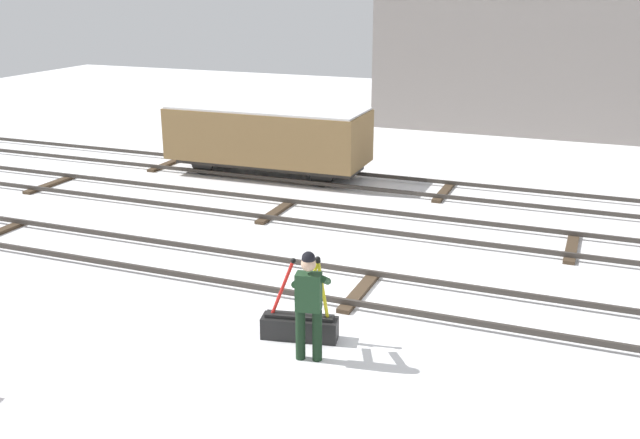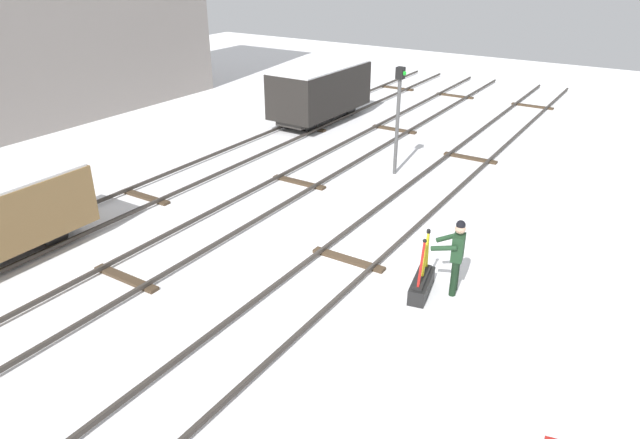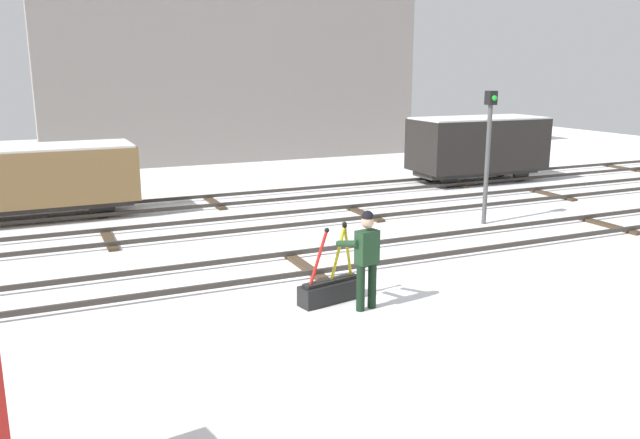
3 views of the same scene
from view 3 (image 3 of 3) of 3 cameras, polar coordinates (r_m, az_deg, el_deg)
ground_plane at (r=13.61m, az=-1.42°, el=-4.30°), size 60.00×60.00×0.00m
track_main_line at (r=13.58m, az=-1.42°, el=-3.86°), size 44.00×1.94×0.18m
track_siding_near at (r=17.10m, az=-6.47°, el=-0.36°), size 44.00×1.94×0.18m
track_siding_far at (r=20.20m, az=-9.34°, el=1.65°), size 44.00×1.94×0.18m
switch_lever_frame at (r=11.61m, az=0.99°, el=-6.15°), size 1.29×0.60×1.44m
rail_worker at (r=11.07m, az=4.10°, el=-3.08°), size 0.64×0.72×1.77m
signal_post at (r=17.63m, az=14.74°, el=6.60°), size 0.24×0.32×3.55m
apartment_building at (r=32.19m, az=-8.67°, el=17.58°), size 17.46×6.74×13.24m
freight_car_far_end at (r=19.38m, az=-24.77°, el=3.41°), size 5.88×2.19×2.05m
freight_car_back_track at (r=24.46m, az=13.84°, el=6.45°), size 4.97×2.26×2.39m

